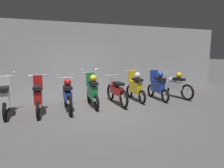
# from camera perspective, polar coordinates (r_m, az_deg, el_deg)

# --- Properties ---
(ground_plane) EXTENTS (80.00, 80.00, 0.00)m
(ground_plane) POSITION_cam_1_polar(r_m,az_deg,el_deg) (6.91, -3.17, -7.45)
(ground_plane) COLOR #565451
(back_wall) EXTENTS (16.00, 0.30, 3.13)m
(back_wall) POSITION_cam_1_polar(r_m,az_deg,el_deg) (9.35, -9.83, 6.47)
(back_wall) COLOR #ADADB2
(back_wall) RESTS_ON ground
(motorbike_slot_1) EXTENTS (0.59, 1.68, 1.29)m
(motorbike_slot_1) POSITION_cam_1_polar(r_m,az_deg,el_deg) (7.21, -26.78, -3.41)
(motorbike_slot_1) COLOR black
(motorbike_slot_1) RESTS_ON ground
(motorbike_slot_2) EXTENTS (0.56, 1.68, 1.18)m
(motorbike_slot_2) POSITION_cam_1_polar(r_m,az_deg,el_deg) (6.98, -19.29, -3.34)
(motorbike_slot_2) COLOR black
(motorbike_slot_2) RESTS_ON ground
(motorbike_slot_3) EXTENTS (0.59, 1.95, 1.15)m
(motorbike_slot_3) POSITION_cam_1_polar(r_m,az_deg,el_deg) (7.10, -11.97, -2.79)
(motorbike_slot_3) COLOR black
(motorbike_slot_3) RESTS_ON ground
(motorbike_slot_4) EXTENTS (0.59, 1.68, 1.29)m
(motorbike_slot_4) POSITION_cam_1_polar(r_m,az_deg,el_deg) (7.47, -5.36, -1.74)
(motorbike_slot_4) COLOR black
(motorbike_slot_4) RESTS_ON ground
(motorbike_slot_5) EXTENTS (0.56, 1.95, 1.03)m
(motorbike_slot_5) POSITION_cam_1_polar(r_m,az_deg,el_deg) (7.77, 1.20, -1.88)
(motorbike_slot_5) COLOR black
(motorbike_slot_5) RESTS_ON ground
(motorbike_slot_6) EXTENTS (0.59, 1.68, 1.29)m
(motorbike_slot_6) POSITION_cam_1_polar(r_m,az_deg,el_deg) (8.34, 6.28, -0.62)
(motorbike_slot_6) COLOR black
(motorbike_slot_6) RESTS_ON ground
(motorbike_slot_7) EXTENTS (0.56, 1.68, 1.18)m
(motorbike_slot_7) POSITION_cam_1_polar(r_m,az_deg,el_deg) (8.68, 12.18, -0.42)
(motorbike_slot_7) COLOR black
(motorbike_slot_7) RESTS_ON ground
(motorbike_slot_8) EXTENTS (0.56, 1.95, 1.08)m
(motorbike_slot_8) POSITION_cam_1_polar(r_m,az_deg,el_deg) (9.27, 16.63, -0.25)
(motorbike_slot_8) COLOR black
(motorbike_slot_8) RESTS_ON ground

